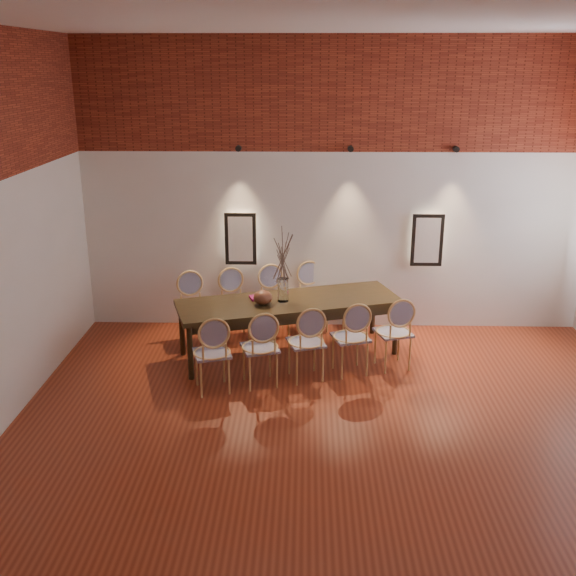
{
  "coord_description": "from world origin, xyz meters",
  "views": [
    {
      "loc": [
        -0.38,
        -5.7,
        3.63
      ],
      "look_at": [
        -0.6,
        2.02,
        1.05
      ],
      "focal_mm": 42.0,
      "sensor_mm": 36.0,
      "label": 1
    }
  ],
  "objects_px": {
    "chair_far_a": "(193,310)",
    "vase": "(283,290)",
    "chair_near_b": "(260,347)",
    "bowl": "(263,297)",
    "chair_near_c": "(306,342)",
    "chair_far_b": "(234,306)",
    "chair_far_d": "(313,299)",
    "chair_far_c": "(274,302)",
    "chair_near_a": "(212,353)",
    "chair_near_e": "(393,332)",
    "dining_table": "(289,328)",
    "chair_near_d": "(350,337)",
    "chair_far_e": "(350,295)",
    "book": "(260,297)"
  },
  "relations": [
    {
      "from": "chair_near_b",
      "to": "chair_far_c",
      "type": "height_order",
      "value": "same"
    },
    {
      "from": "chair_far_b",
      "to": "vase",
      "type": "relative_size",
      "value": 3.13
    },
    {
      "from": "chair_near_a",
      "to": "chair_far_d",
      "type": "xyz_separation_m",
      "value": [
        1.17,
        1.92,
        0.0
      ]
    },
    {
      "from": "chair_far_c",
      "to": "chair_far_d",
      "type": "height_order",
      "value": "same"
    },
    {
      "from": "dining_table",
      "to": "chair_far_b",
      "type": "distance_m",
      "value": 0.93
    },
    {
      "from": "chair_near_b",
      "to": "book",
      "type": "height_order",
      "value": "chair_near_b"
    },
    {
      "from": "chair_far_b",
      "to": "bowl",
      "type": "xyz_separation_m",
      "value": [
        0.44,
        -0.68,
        0.37
      ]
    },
    {
      "from": "chair_near_c",
      "to": "chair_far_e",
      "type": "distance_m",
      "value": 1.86
    },
    {
      "from": "chair_near_a",
      "to": "chair_near_e",
      "type": "relative_size",
      "value": 1.0
    },
    {
      "from": "chair_near_d",
      "to": "chair_far_e",
      "type": "bearing_deg",
      "value": 68.92
    },
    {
      "from": "chair_near_b",
      "to": "bowl",
      "type": "height_order",
      "value": "chair_near_b"
    },
    {
      "from": "chair_near_b",
      "to": "vase",
      "type": "height_order",
      "value": "vase"
    },
    {
      "from": "dining_table",
      "to": "chair_near_a",
      "type": "distance_m",
      "value": 1.36
    },
    {
      "from": "chair_near_d",
      "to": "chair_far_a",
      "type": "distance_m",
      "value": 2.25
    },
    {
      "from": "chair_far_a",
      "to": "vase",
      "type": "height_order",
      "value": "vase"
    },
    {
      "from": "chair_far_a",
      "to": "vase",
      "type": "xyz_separation_m",
      "value": [
        1.23,
        -0.38,
        0.43
      ]
    },
    {
      "from": "chair_near_a",
      "to": "chair_far_d",
      "type": "distance_m",
      "value": 2.25
    },
    {
      "from": "chair_far_d",
      "to": "book",
      "type": "height_order",
      "value": "chair_far_d"
    },
    {
      "from": "chair_far_b",
      "to": "chair_far_d",
      "type": "distance_m",
      "value": 1.13
    },
    {
      "from": "dining_table",
      "to": "chair_far_d",
      "type": "relative_size",
      "value": 3.02
    },
    {
      "from": "chair_near_b",
      "to": "chair_far_c",
      "type": "relative_size",
      "value": 1.0
    },
    {
      "from": "chair_far_a",
      "to": "chair_far_b",
      "type": "distance_m",
      "value": 0.57
    },
    {
      "from": "dining_table",
      "to": "book",
      "type": "bearing_deg",
      "value": 152.56
    },
    {
      "from": "chair_near_e",
      "to": "chair_far_a",
      "type": "height_order",
      "value": "same"
    },
    {
      "from": "chair_far_a",
      "to": "chair_far_c",
      "type": "bearing_deg",
      "value": -180.0
    },
    {
      "from": "chair_near_c",
      "to": "vase",
      "type": "relative_size",
      "value": 3.13
    },
    {
      "from": "chair_far_a",
      "to": "vase",
      "type": "bearing_deg",
      "value": 145.12
    },
    {
      "from": "chair_near_c",
      "to": "bowl",
      "type": "bearing_deg",
      "value": 117.4
    },
    {
      "from": "chair_near_b",
      "to": "bowl",
      "type": "bearing_deg",
      "value": 72.84
    },
    {
      "from": "chair_near_e",
      "to": "chair_far_e",
      "type": "xyz_separation_m",
      "value": [
        -0.45,
        1.4,
        0.0
      ]
    },
    {
      "from": "chair_far_b",
      "to": "bowl",
      "type": "distance_m",
      "value": 0.89
    },
    {
      "from": "chair_far_a",
      "to": "chair_far_e",
      "type": "bearing_deg",
      "value": -180.0
    },
    {
      "from": "chair_far_e",
      "to": "book",
      "type": "height_order",
      "value": "chair_far_e"
    },
    {
      "from": "chair_near_b",
      "to": "chair_near_c",
      "type": "relative_size",
      "value": 1.0
    },
    {
      "from": "chair_near_e",
      "to": "chair_far_c",
      "type": "distance_m",
      "value": 1.86
    },
    {
      "from": "chair_near_a",
      "to": "chair_far_e",
      "type": "relative_size",
      "value": 1.0
    },
    {
      "from": "chair_far_a",
      "to": "chair_far_d",
      "type": "height_order",
      "value": "same"
    },
    {
      "from": "chair_near_a",
      "to": "chair_far_b",
      "type": "bearing_deg",
      "value": 68.92
    },
    {
      "from": "chair_far_c",
      "to": "vase",
      "type": "height_order",
      "value": "vase"
    },
    {
      "from": "dining_table",
      "to": "chair_far_b",
      "type": "bearing_deg",
      "value": 127.63
    },
    {
      "from": "dining_table",
      "to": "chair_near_d",
      "type": "bearing_deg",
      "value": -52.37
    },
    {
      "from": "vase",
      "to": "bowl",
      "type": "distance_m",
      "value": 0.29
    },
    {
      "from": "vase",
      "to": "bowl",
      "type": "relative_size",
      "value": 1.25
    },
    {
      "from": "chair_far_a",
      "to": "chair_far_b",
      "type": "xyz_separation_m",
      "value": [
        0.54,
        0.17,
        0.0
      ]
    },
    {
      "from": "chair_near_d",
      "to": "chair_far_e",
      "type": "height_order",
      "value": "same"
    },
    {
      "from": "chair_far_c",
      "to": "book",
      "type": "distance_m",
      "value": 0.72
    },
    {
      "from": "chair_near_c",
      "to": "chair_far_d",
      "type": "bearing_deg",
      "value": 68.92
    },
    {
      "from": "chair_far_e",
      "to": "vase",
      "type": "xyz_separation_m",
      "value": [
        -0.93,
        -1.07,
        0.43
      ]
    },
    {
      "from": "bowl",
      "to": "book",
      "type": "bearing_deg",
      "value": 102.07
    },
    {
      "from": "chair_far_b",
      "to": "chair_far_c",
      "type": "xyz_separation_m",
      "value": [
        0.54,
        0.17,
        0.0
      ]
    }
  ]
}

